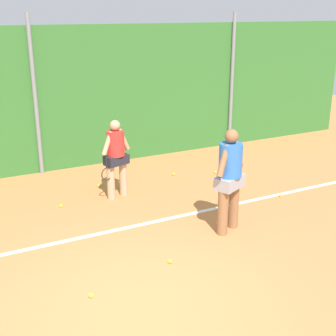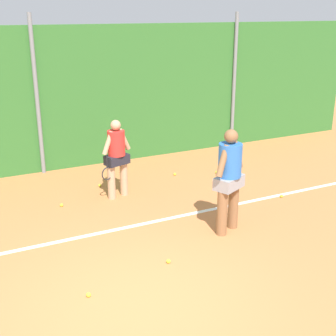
{
  "view_description": "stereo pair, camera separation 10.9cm",
  "coord_description": "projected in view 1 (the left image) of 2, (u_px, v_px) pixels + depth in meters",
  "views": [
    {
      "loc": [
        -2.02,
        -4.84,
        3.81
      ],
      "look_at": [
        1.73,
        2.59,
        0.93
      ],
      "focal_mm": 49.0,
      "sensor_mm": 36.0,
      "label": 1
    },
    {
      "loc": [
        -1.92,
        -4.89,
        3.81
      ],
      "look_at": [
        1.73,
        2.59,
        0.93
      ],
      "focal_mm": 49.0,
      "sensor_mm": 36.0,
      "label": 2
    }
  ],
  "objects": [
    {
      "name": "fence_post_center",
      "position": [
        35.0,
        97.0,
        10.68
      ],
      "size": [
        0.1,
        0.1,
        3.76
      ],
      "primitive_type": "cylinder",
      "color": "gray",
      "rests_on": "ground_plane"
    },
    {
      "name": "tennis_ball_6",
      "position": [
        99.0,
        186.0,
        10.39
      ],
      "size": [
        0.07,
        0.07,
        0.07
      ],
      "primitive_type": "sphere",
      "color": "#CCDB33",
      "rests_on": "ground_plane"
    },
    {
      "name": "tennis_ball_12",
      "position": [
        91.0,
        295.0,
        6.4
      ],
      "size": [
        0.07,
        0.07,
        0.07
      ],
      "primitive_type": "sphere",
      "color": "#CCDB33",
      "rests_on": "ground_plane"
    },
    {
      "name": "tennis_ball_4",
      "position": [
        215.0,
        172.0,
        11.26
      ],
      "size": [
        0.07,
        0.07,
        0.07
      ],
      "primitive_type": "sphere",
      "color": "#CCDB33",
      "rests_on": "ground_plane"
    },
    {
      "name": "tennis_ball_1",
      "position": [
        111.0,
        175.0,
        11.07
      ],
      "size": [
        0.07,
        0.07,
        0.07
      ],
      "primitive_type": "sphere",
      "color": "#CCDB33",
      "rests_on": "ground_plane"
    },
    {
      "name": "tennis_ball_0",
      "position": [
        61.0,
        206.0,
        9.33
      ],
      "size": [
        0.07,
        0.07,
        0.07
      ],
      "primitive_type": "sphere",
      "color": "#CCDB33",
      "rests_on": "ground_plane"
    },
    {
      "name": "ground_plane",
      "position": [
        97.0,
        248.0,
        7.74
      ],
      "size": [
        29.4,
        29.4,
        0.0
      ],
      "primitive_type": "plane",
      "color": "#C67542"
    },
    {
      "name": "hedge_fence_backdrop",
      "position": [
        34.0,
        102.0,
        10.88
      ],
      "size": [
        19.11,
        0.25,
        3.48
      ],
      "primitive_type": "cube",
      "color": "#33702D",
      "rests_on": "ground_plane"
    },
    {
      "name": "tennis_ball_11",
      "position": [
        174.0,
        174.0,
        11.12
      ],
      "size": [
        0.07,
        0.07,
        0.07
      ],
      "primitive_type": "sphere",
      "color": "#CCDB33",
      "rests_on": "ground_plane"
    },
    {
      "name": "court_baseline_paint",
      "position": [
        88.0,
        236.0,
        8.14
      ],
      "size": [
        13.96,
        0.1,
        0.01
      ],
      "primitive_type": "cube",
      "color": "white",
      "rests_on": "ground_plane"
    },
    {
      "name": "player_midcourt",
      "position": [
        116.0,
        155.0,
        9.56
      ],
      "size": [
        0.75,
        0.42,
        1.68
      ],
      "rotation": [
        0.0,
        0.0,
        3.43
      ],
      "color": "tan",
      "rests_on": "ground_plane"
    },
    {
      "name": "fence_post_right",
      "position": [
        232.0,
        81.0,
        13.03
      ],
      "size": [
        0.1,
        0.1,
        3.76
      ],
      "primitive_type": "cylinder",
      "color": "gray",
      "rests_on": "ground_plane"
    },
    {
      "name": "tennis_ball_9",
      "position": [
        170.0,
        261.0,
        7.27
      ],
      "size": [
        0.07,
        0.07,
        0.07
      ],
      "primitive_type": "sphere",
      "color": "#CCDB33",
      "rests_on": "ground_plane"
    },
    {
      "name": "tennis_ball_3",
      "position": [
        281.0,
        195.0,
        9.84
      ],
      "size": [
        0.07,
        0.07,
        0.07
      ],
      "primitive_type": "sphere",
      "color": "#CCDB33",
      "rests_on": "ground_plane"
    },
    {
      "name": "player_foreground_near",
      "position": [
        230.0,
        175.0,
        8.02
      ],
      "size": [
        0.74,
        0.53,
        1.9
      ],
      "rotation": [
        0.0,
        0.0,
        3.57
      ],
      "color": "#8C603D",
      "rests_on": "ground_plane"
    }
  ]
}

